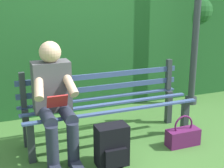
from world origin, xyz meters
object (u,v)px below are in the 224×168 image
at_px(person_seated, 54,97).
at_px(backpack, 112,146).
at_px(park_bench, 106,103).
at_px(handbag, 183,136).

distance_m(person_seated, backpack, 0.75).
relative_size(park_bench, handbag, 5.23).
xyz_separation_m(person_seated, handbag, (-1.33, 0.33, -0.51)).
bearing_deg(person_seated, park_bench, -164.38).
bearing_deg(park_bench, handbag, 144.65).
xyz_separation_m(park_bench, handbag, (-0.71, 0.50, -0.31)).
bearing_deg(backpack, park_bench, -105.88).
relative_size(park_bench, person_seated, 1.66).
bearing_deg(park_bench, backpack, 74.12).
height_order(person_seated, backpack, person_seated).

